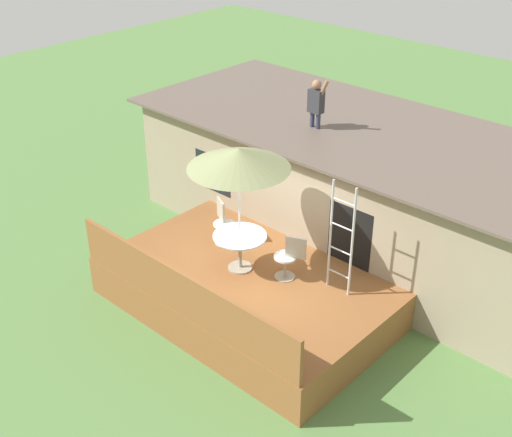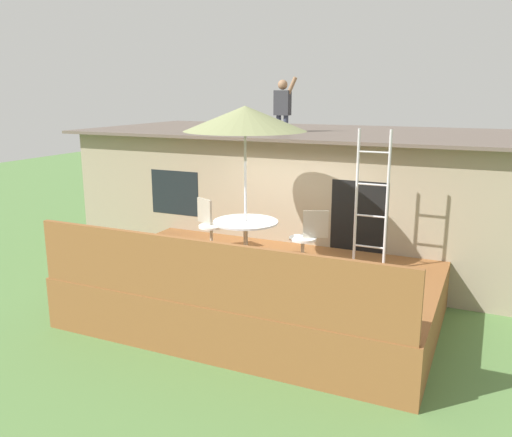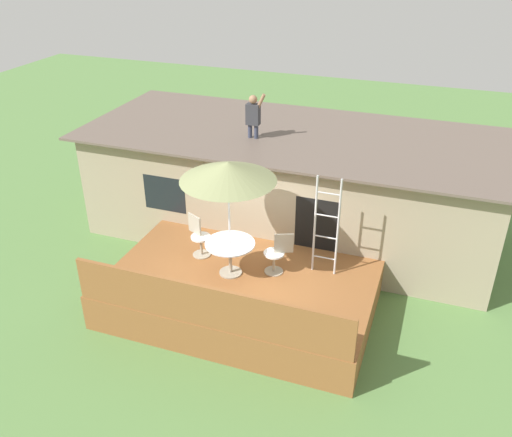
{
  "view_description": "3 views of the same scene",
  "coord_description": "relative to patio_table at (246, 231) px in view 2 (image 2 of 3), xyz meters",
  "views": [
    {
      "loc": [
        7.4,
        -7.84,
        8.11
      ],
      "look_at": [
        -0.19,
        0.41,
        1.79
      ],
      "focal_mm": 47.13,
      "sensor_mm": 36.0,
      "label": 1
    },
    {
      "loc": [
        3.28,
        -7.33,
        3.54
      ],
      "look_at": [
        -0.35,
        0.62,
        1.45
      ],
      "focal_mm": 37.11,
      "sensor_mm": 36.0,
      "label": 2
    },
    {
      "loc": [
        3.47,
        -8.78,
        7.36
      ],
      "look_at": [
        -0.02,
        0.95,
        1.69
      ],
      "focal_mm": 38.18,
      "sensor_mm": 36.0,
      "label": 3
    }
  ],
  "objects": [
    {
      "name": "step_ladder",
      "position": [
        1.83,
        0.71,
        0.51
      ],
      "size": [
        0.52,
        0.04,
        2.2
      ],
      "color": "silver",
      "rests_on": "deck"
    },
    {
      "name": "patio_table",
      "position": [
        0.0,
        0.0,
        0.0
      ],
      "size": [
        1.04,
        1.04,
        0.74
      ],
      "color": "#A59E8C",
      "rests_on": "deck"
    },
    {
      "name": "deck",
      "position": [
        0.26,
        -0.03,
        -0.99
      ],
      "size": [
        5.51,
        3.54,
        0.8
      ],
      "primitive_type": "cube",
      "color": "brown",
      "rests_on": "ground"
    },
    {
      "name": "ground_plane",
      "position": [
        0.26,
        -0.03,
        -1.39
      ],
      "size": [
        40.0,
        40.0,
        0.0
      ],
      "primitive_type": "plane",
      "color": "#567F42"
    },
    {
      "name": "person_figure",
      "position": [
        -0.54,
        2.92,
        1.96
      ],
      "size": [
        0.47,
        0.2,
        1.11
      ],
      "color": "#33384C",
      "rests_on": "house"
    },
    {
      "name": "patio_chair_right",
      "position": [
        0.91,
        0.38,
        -0.13
      ],
      "size": [
        0.6,
        0.44,
        0.92
      ],
      "rotation": [
        0.0,
        0.0,
        -2.74
      ],
      "color": "#A59E8C",
      "rests_on": "deck"
    },
    {
      "name": "house",
      "position": [
        0.26,
        3.56,
        -0.01
      ],
      "size": [
        10.5,
        4.5,
        2.74
      ],
      "color": "gray",
      "rests_on": "ground"
    },
    {
      "name": "deck_railing",
      "position": [
        0.26,
        -1.75,
        -0.14
      ],
      "size": [
        5.41,
        0.08,
        0.9
      ],
      "primitive_type": "cube",
      "color": "brown",
      "rests_on": "deck"
    },
    {
      "name": "patio_umbrella",
      "position": [
        0.0,
        -0.0,
        1.76
      ],
      "size": [
        1.9,
        1.9,
        2.54
      ],
      "color": "silver",
      "rests_on": "deck"
    },
    {
      "name": "patio_chair_left",
      "position": [
        -0.94,
        0.48,
        -0.13
      ],
      "size": [
        0.59,
        0.44,
        0.92
      ],
      "rotation": [
        0.0,
        0.0,
        -0.47
      ],
      "color": "#A59E8C",
      "rests_on": "deck"
    }
  ]
}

